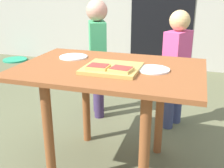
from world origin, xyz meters
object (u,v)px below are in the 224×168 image
Objects in this scene: dining_table at (110,86)px; garden_hose_coil at (15,60)px; pizza_slice_near_left at (98,67)px; plate_white_left at (73,57)px; plate_white_right at (153,70)px; cutting_board at (112,68)px; child_right at (176,63)px; child_left at (98,50)px; pizza_slice_near_right at (121,69)px.

garden_hose_coil is at bearing 136.84° from dining_table.
pizza_slice_near_left is at bearing -44.92° from garden_hose_coil.
plate_white_left and plate_white_right have the same top height.
cutting_board reaches higher than dining_table.
child_right is at bearing 43.13° from plate_white_left.
cutting_board is 2.67× the size of pizza_slice_near_left.
cutting_board is at bearing -110.99° from child_right.
dining_table reaches higher than garden_hose_coil.
dining_table is at bearing -25.52° from plate_white_left.
pizza_slice_near_left reaches higher than dining_table.
plate_white_right is 0.18× the size of child_left.
plate_white_left is at bearing 149.61° from cutting_board.
child_right reaches higher than garden_hose_coil.
plate_white_right is 0.19× the size of child_right.
cutting_board is at bearing -64.25° from child_left.
garden_hose_coil is (-2.41, 2.26, -0.59)m from dining_table.
cutting_board reaches higher than garden_hose_coil.
dining_table is at bearing -177.64° from plate_white_right.
garden_hose_coil is at bearing 136.59° from pizza_slice_near_right.
pizza_slice_near_left is 0.63× the size of plate_white_left.
pizza_slice_near_right is at bearing -42.57° from cutting_board.
plate_white_left is (-0.42, 0.27, -0.03)m from pizza_slice_near_right.
child_right is (0.24, 0.88, -0.17)m from pizza_slice_near_right.
child_right is at bearing 65.66° from dining_table.
child_left reaches higher than child_right.
plate_white_left is 3.06m from garden_hose_coil.
child_left is at bearing 117.90° from pizza_slice_near_right.
child_right is at bearing -0.94° from child_left.
child_right is at bearing 66.68° from pizza_slice_near_left.
child_left reaches higher than cutting_board.
child_left is at bearing 129.71° from plate_white_right.
pizza_slice_near_right is (0.11, -0.12, 0.15)m from dining_table.
pizza_slice_near_left is at bearing -113.32° from child_right.
child_left is at bearing -36.08° from garden_hose_coil.
pizza_slice_near_left is 0.38m from plate_white_left.
plate_white_right is (0.27, 0.01, 0.13)m from dining_table.
plate_white_left is 1.00× the size of plate_white_right.
plate_white_right is at bearing 22.40° from pizza_slice_near_left.
plate_white_right is (0.57, -0.14, 0.00)m from plate_white_left.
child_right is 3.19m from garden_hose_coil.
pizza_slice_near_left is at bearing 175.90° from pizza_slice_near_right.
pizza_slice_near_left is at bearing -106.01° from dining_table.
plate_white_left is 0.49× the size of garden_hose_coil.
child_left is (-0.40, 0.82, -0.10)m from cutting_board.
cutting_board reaches higher than plate_white_right.
pizza_slice_near_left is at bearing -43.12° from plate_white_left.
plate_white_right is at bearing 2.36° from dining_table.
pizza_slice_near_right reaches higher than dining_table.
pizza_slice_near_left is at bearing -157.60° from plate_white_right.
pizza_slice_near_left is 0.14m from pizza_slice_near_right.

